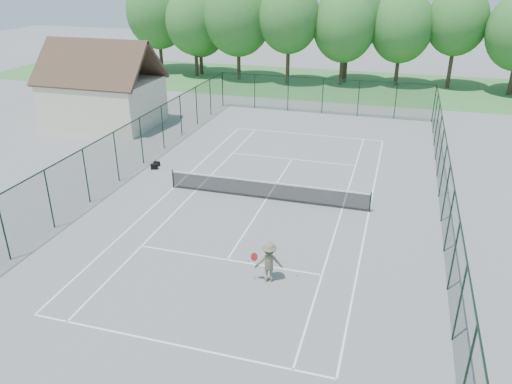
% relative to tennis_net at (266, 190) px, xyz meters
% --- Properties ---
extents(ground, '(140.00, 140.00, 0.00)m').
position_rel_tennis_net_xyz_m(ground, '(0.00, 0.00, -0.58)').
color(ground, gray).
rests_on(ground, ground).
extents(grass_far, '(80.00, 16.00, 0.01)m').
position_rel_tennis_net_xyz_m(grass_far, '(0.00, 30.00, -0.57)').
color(grass_far, '#3F7C3A').
rests_on(grass_far, ground).
extents(court_lines, '(11.05, 23.85, 0.01)m').
position_rel_tennis_net_xyz_m(court_lines, '(0.00, 0.00, -0.57)').
color(court_lines, white).
rests_on(court_lines, ground).
extents(tennis_net, '(11.08, 0.08, 1.10)m').
position_rel_tennis_net_xyz_m(tennis_net, '(0.00, 0.00, 0.00)').
color(tennis_net, black).
rests_on(tennis_net, ground).
extents(fence_enclosure, '(18.05, 36.05, 3.02)m').
position_rel_tennis_net_xyz_m(fence_enclosure, '(0.00, 0.00, 0.98)').
color(fence_enclosure, '#183A22').
rests_on(fence_enclosure, ground).
extents(utility_building, '(8.60, 6.27, 6.63)m').
position_rel_tennis_net_xyz_m(utility_building, '(-16.00, 10.00, 2.54)').
color(utility_building, '#F0E5C4').
rests_on(utility_building, ground).
extents(tree_line_far, '(39.40, 6.40, 9.70)m').
position_rel_tennis_net_xyz_m(tree_line_far, '(0.00, 30.00, 5.42)').
color(tree_line_far, '#433122').
rests_on(tree_line_far, ground).
extents(sports_bag_a, '(0.48, 0.36, 0.34)m').
position_rel_tennis_net_xyz_m(sports_bag_a, '(-7.87, 2.28, -0.41)').
color(sports_bag_a, black).
rests_on(sports_bag_a, ground).
extents(sports_bag_b, '(0.37, 0.23, 0.28)m').
position_rel_tennis_net_xyz_m(sports_bag_b, '(-7.97, 2.83, -0.43)').
color(sports_bag_b, black).
rests_on(sports_bag_b, ground).
extents(tennis_player, '(1.77, 0.92, 1.71)m').
position_rel_tennis_net_xyz_m(tennis_player, '(2.11, -7.35, 0.28)').
color(tennis_player, '#606648').
rests_on(tennis_player, ground).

